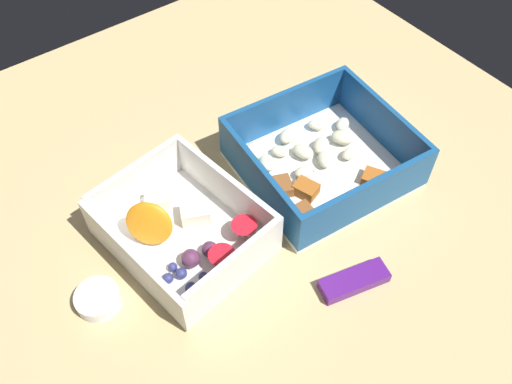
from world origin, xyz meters
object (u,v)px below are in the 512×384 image
Objects in this scene: candy_bar at (354,281)px; paper_cup_liner at (100,302)px; pasta_container at (320,159)px; fruit_bowl at (185,232)px.

paper_cup_liner reaches higher than candy_bar.
pasta_container is 15.24cm from candy_bar.
paper_cup_liner is at bearing 6.79° from fruit_bowl.
candy_bar is 1.61× the size of paper_cup_liner.
pasta_container reaches higher than candy_bar.
paper_cup_liner is (10.53, 1.25, -1.16)cm from fruit_bowl.
pasta_container is 1.09× the size of fruit_bowl.
candy_bar is (-10.66, 14.19, -1.32)cm from fruit_bowl.
candy_bar is at bearing 126.91° from fruit_bowl.
pasta_container reaches higher than paper_cup_liner.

